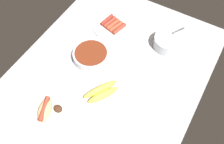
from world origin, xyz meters
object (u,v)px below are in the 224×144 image
plate_sausages (113,26)px  plate_hotdog_assembled (46,111)px  bowl_coleslaw (168,42)px  bowl_chili (91,55)px  banana_bunch (102,92)px

plate_sausages → plate_hotdog_assembled: bearing=-179.5°
bowl_coleslaw → plate_sausages: 32.49cm
bowl_chili → banana_bunch: bearing=-134.1°
bowl_coleslaw → banana_bunch: 45.57cm
banana_bunch → bowl_chili: 21.99cm
plate_sausages → bowl_chili: bowl_chili is taller
banana_bunch → plate_hotdog_assembled: size_ratio=0.72×
plate_sausages → bowl_chili: 24.92cm
plate_sausages → bowl_chili: bearing=-177.0°
plate_sausages → bowl_chili: (-24.84, -1.32, 1.60)cm
bowl_coleslaw → banana_bunch: (-42.93, 15.17, -1.81)cm
bowl_coleslaw → plate_hotdog_assembled: (-64.17, 31.77, -1.87)cm
bowl_chili → plate_sausages: bearing=3.0°
plate_hotdog_assembled → plate_sausages: bearing=0.5°
banana_bunch → plate_sausages: (40.12, 17.11, -0.67)cm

